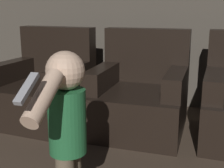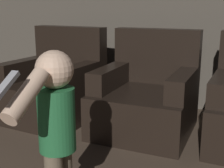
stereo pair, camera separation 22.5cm
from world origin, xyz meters
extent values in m
cube|color=black|center=(-0.87, 3.61, 0.20)|extent=(0.93, 0.97, 0.40)
cube|color=black|center=(-0.83, 3.97, 0.67)|extent=(0.86, 0.24, 0.54)
cube|color=black|center=(-1.21, 3.64, 0.50)|extent=(0.23, 0.75, 0.20)
cube|color=black|center=(-0.53, 3.57, 0.50)|extent=(0.23, 0.75, 0.20)
cube|color=black|center=(0.14, 3.61, 0.20)|extent=(0.88, 0.92, 0.40)
cube|color=black|center=(0.16, 3.98, 0.67)|extent=(0.86, 0.19, 0.54)
cube|color=black|center=(-0.20, 3.62, 0.50)|extent=(0.18, 0.74, 0.20)
cube|color=black|center=(0.49, 3.60, 0.50)|extent=(0.18, 0.74, 0.20)
cube|color=black|center=(0.81, 3.63, 0.50)|extent=(0.20, 0.74, 0.20)
cylinder|color=#236638|center=(0.01, 2.30, 0.55)|extent=(0.21, 0.21, 0.35)
sphere|color=beige|center=(0.01, 2.30, 0.83)|extent=(0.21, 0.21, 0.21)
cylinder|color=beige|center=(0.01, 2.43, 0.54)|extent=(0.08, 0.08, 0.30)
cylinder|color=beige|center=(0.02, 2.05, 0.76)|extent=(0.08, 0.30, 0.22)
cube|color=#99999E|center=(0.02, 1.92, 0.83)|extent=(0.04, 0.16, 0.10)
camera|label=1|loc=(0.68, 0.85, 1.15)|focal=50.00mm
camera|label=2|loc=(0.89, 0.93, 1.15)|focal=50.00mm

